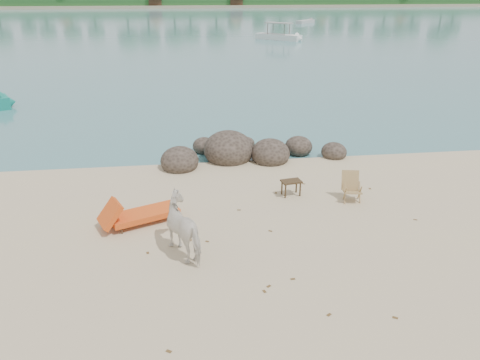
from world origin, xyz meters
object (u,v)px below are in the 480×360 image
at_px(boulders, 240,153).
at_px(deck_chair, 353,189).
at_px(side_table, 291,189).
at_px(lounge_chair, 144,212).
at_px(cow, 187,228).

distance_m(boulders, deck_chair, 4.68).
distance_m(side_table, lounge_chair, 4.22).
bearing_deg(boulders, lounge_chair, -124.63).
xyz_separation_m(boulders, side_table, (1.03, -3.26, -0.02)).
bearing_deg(deck_chair, lounge_chair, -163.50).
bearing_deg(lounge_chair, deck_chair, -17.71).
distance_m(boulders, lounge_chair, 5.33).
distance_m(boulders, cow, 6.33).
bearing_deg(cow, lounge_chair, -86.51).
relative_size(lounge_chair, deck_chair, 2.63).
xyz_separation_m(cow, lounge_chair, (-1.05, 1.61, -0.33)).
relative_size(cow, lounge_chair, 0.72).
bearing_deg(side_table, boulders, 98.03).
height_order(cow, deck_chair, cow).
bearing_deg(deck_chair, side_table, 170.39).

